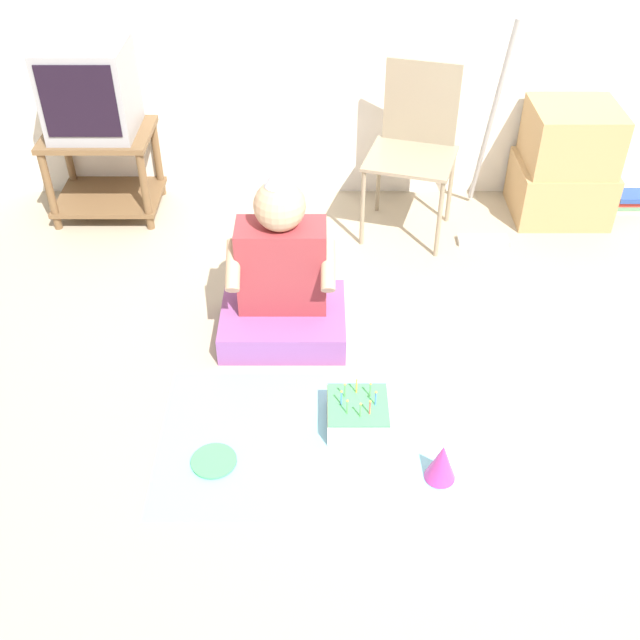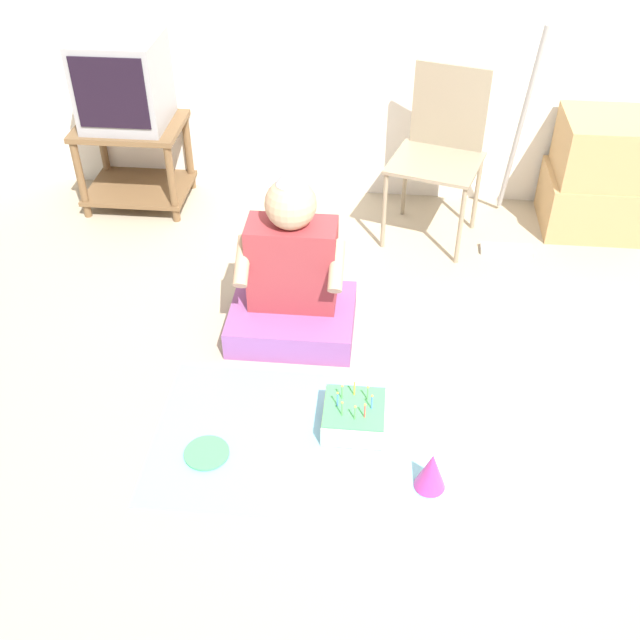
% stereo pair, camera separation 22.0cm
% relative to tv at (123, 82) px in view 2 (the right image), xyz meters
% --- Properties ---
extents(ground_plane, '(16.00, 16.00, 0.00)m').
position_rel_tv_xyz_m(ground_plane, '(1.69, -1.82, -0.74)').
color(ground_plane, tan).
extents(tv_stand, '(0.60, 0.47, 0.50)m').
position_rel_tv_xyz_m(tv_stand, '(0.00, -0.01, -0.44)').
color(tv_stand, brown).
rests_on(tv_stand, ground_plane).
extents(tv, '(0.45, 0.43, 0.48)m').
position_rel_tv_xyz_m(tv, '(0.00, 0.00, 0.00)').
color(tv, '#99999E').
rests_on(tv, tv_stand).
extents(folding_chair, '(0.56, 0.53, 0.91)m').
position_rel_tv_xyz_m(folding_chair, '(1.75, -0.16, -0.21)').
color(folding_chair, gray).
rests_on(folding_chair, ground_plane).
extents(cardboard_box_stack, '(0.53, 0.46, 0.65)m').
position_rel_tv_xyz_m(cardboard_box_stack, '(2.63, -0.03, -0.43)').
color(cardboard_box_stack, tan).
rests_on(cardboard_box_stack, ground_plane).
extents(dust_mop, '(0.28, 0.52, 1.23)m').
position_rel_tv_xyz_m(dust_mop, '(2.15, -0.23, -0.38)').
color(dust_mop, '#B2ADA3').
rests_on(dust_mop, ground_plane).
extents(person_seated, '(0.58, 0.47, 0.85)m').
position_rel_tv_xyz_m(person_seated, '(1.07, -1.13, -0.46)').
color(person_seated, '#8C4C8C').
rests_on(person_seated, ground_plane).
extents(party_cloth, '(1.37, 0.80, 0.01)m').
position_rel_tv_xyz_m(party_cloth, '(1.27, -1.84, -0.74)').
color(party_cloth, '#7FC6E0').
rests_on(party_cloth, ground_plane).
extents(birthday_cake, '(0.25, 0.25, 0.18)m').
position_rel_tv_xyz_m(birthday_cake, '(1.39, -1.75, -0.68)').
color(birthday_cake, '#F4E0C6').
rests_on(birthday_cake, party_cloth).
extents(party_hat_blue, '(0.12, 0.12, 0.17)m').
position_rel_tv_xyz_m(party_hat_blue, '(1.70, -2.03, -0.65)').
color(party_hat_blue, '#CC338C').
rests_on(party_hat_blue, party_cloth).
extents(paper_plate, '(0.18, 0.18, 0.01)m').
position_rel_tv_xyz_m(paper_plate, '(0.82, -1.96, -0.73)').
color(paper_plate, '#4CB266').
rests_on(paper_plate, party_cloth).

